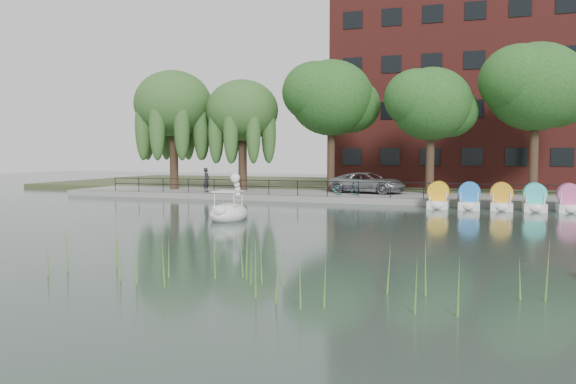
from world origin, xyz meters
The scene contains 17 objects.
ground_plane centered at (0.00, 0.00, 0.00)m, with size 120.00×120.00×0.00m, color #374B40.
promenade centered at (0.00, 16.00, 0.20)m, with size 40.00×6.00×0.40m, color gray.
kerb centered at (0.00, 13.05, 0.20)m, with size 40.00×0.25×0.40m, color gray.
land_strip centered at (0.00, 30.00, 0.18)m, with size 60.00×22.00×0.36m, color #47512D.
railing centered at (0.00, 13.25, 1.15)m, with size 32.00×0.05×1.00m.
apartment_building centered at (7.00, 29.97, 9.36)m, with size 20.00×10.07×18.00m.
willow_left centered at (-13.00, 16.50, 6.87)m, with size 5.88×5.88×9.01m.
willow_mid centered at (-7.50, 17.00, 6.25)m, with size 5.32×5.32×8.15m.
broadleaf_center centered at (-1.00, 18.00, 7.06)m, with size 6.00×6.00×9.25m.
broadleaf_right centered at (6.00, 17.50, 6.39)m, with size 5.40×5.40×8.32m.
broadleaf_far centered at (12.50, 18.50, 7.40)m, with size 6.30×6.30×9.71m.
minivan centered at (1.90, 16.98, 1.22)m, with size 5.92×2.72×1.65m, color gray.
bicycle centered at (0.89, 14.81, 0.90)m, with size 1.72×0.60×1.00m, color gray.
pedestrian centered at (-8.98, 14.03, 1.39)m, with size 0.71×0.48×1.98m, color black.
swan_boat centered at (-2.01, 2.73, 0.48)m, with size 1.77×2.72×2.19m.
pedal_boat_row centered at (11.20, 11.87, 0.61)m, with size 9.65×1.70×1.40m.
reed_bank centered at (2.00, -9.50, 0.60)m, with size 24.00×2.40×1.20m.
Camera 1 is at (9.15, -21.35, 3.17)m, focal length 35.00 mm.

